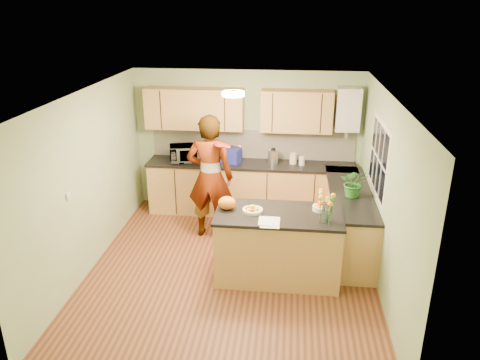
# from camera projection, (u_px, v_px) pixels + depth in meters

# --- Properties ---
(floor) EXTENTS (4.50, 4.50, 0.00)m
(floor) POSITION_uv_depth(u_px,v_px,m) (231.00, 269.00, 6.70)
(floor) COLOR #512917
(floor) RESTS_ON ground
(ceiling) EXTENTS (4.00, 4.50, 0.02)m
(ceiling) POSITION_uv_depth(u_px,v_px,m) (230.00, 95.00, 5.80)
(ceiling) COLOR white
(ceiling) RESTS_ON wall_back
(wall_back) EXTENTS (4.00, 0.02, 2.50)m
(wall_back) POSITION_uv_depth(u_px,v_px,m) (247.00, 141.00, 8.33)
(wall_back) COLOR #89A374
(wall_back) RESTS_ON floor
(wall_front) EXTENTS (4.00, 0.02, 2.50)m
(wall_front) POSITION_uv_depth(u_px,v_px,m) (198.00, 283.00, 4.16)
(wall_front) COLOR #89A374
(wall_front) RESTS_ON floor
(wall_left) EXTENTS (0.02, 4.50, 2.50)m
(wall_left) POSITION_uv_depth(u_px,v_px,m) (87.00, 182.00, 6.45)
(wall_left) COLOR #89A374
(wall_left) RESTS_ON floor
(wall_right) EXTENTS (0.02, 4.50, 2.50)m
(wall_right) POSITION_uv_depth(u_px,v_px,m) (384.00, 195.00, 6.04)
(wall_right) COLOR #89A374
(wall_right) RESTS_ON floor
(back_counter) EXTENTS (3.64, 0.62, 0.94)m
(back_counter) POSITION_uv_depth(u_px,v_px,m) (251.00, 188.00, 8.32)
(back_counter) COLOR #B28347
(back_counter) RESTS_ON floor
(right_counter) EXTENTS (0.62, 2.24, 0.94)m
(right_counter) POSITION_uv_depth(u_px,v_px,m) (349.00, 219.00, 7.14)
(right_counter) COLOR #B28347
(right_counter) RESTS_ON floor
(splashback) EXTENTS (3.60, 0.02, 0.52)m
(splashback) POSITION_uv_depth(u_px,v_px,m) (253.00, 144.00, 8.33)
(splashback) COLOR white
(splashback) RESTS_ON back_counter
(upper_cabinets) EXTENTS (3.20, 0.34, 0.70)m
(upper_cabinets) POSITION_uv_depth(u_px,v_px,m) (236.00, 110.00, 7.98)
(upper_cabinets) COLOR #B28347
(upper_cabinets) RESTS_ON wall_back
(boiler) EXTENTS (0.40, 0.30, 0.86)m
(boiler) POSITION_uv_depth(u_px,v_px,m) (348.00, 110.00, 7.77)
(boiler) COLOR silver
(boiler) RESTS_ON wall_back
(window_right) EXTENTS (0.01, 1.30, 1.05)m
(window_right) POSITION_uv_depth(u_px,v_px,m) (378.00, 158.00, 6.49)
(window_right) COLOR silver
(window_right) RESTS_ON wall_right
(light_switch) EXTENTS (0.02, 0.09, 0.09)m
(light_switch) POSITION_uv_depth(u_px,v_px,m) (68.00, 196.00, 5.88)
(light_switch) COLOR silver
(light_switch) RESTS_ON wall_left
(ceiling_lamp) EXTENTS (0.30, 0.30, 0.07)m
(ceiling_lamp) POSITION_uv_depth(u_px,v_px,m) (233.00, 94.00, 6.09)
(ceiling_lamp) COLOR #FFEABF
(ceiling_lamp) RESTS_ON ceiling
(peninsula_island) EXTENTS (1.69, 0.86, 0.97)m
(peninsula_island) POSITION_uv_depth(u_px,v_px,m) (278.00, 245.00, 6.36)
(peninsula_island) COLOR #B28347
(peninsula_island) RESTS_ON floor
(fruit_dish) EXTENTS (0.27, 0.27, 0.09)m
(fruit_dish) POSITION_uv_depth(u_px,v_px,m) (253.00, 209.00, 6.21)
(fruit_dish) COLOR beige
(fruit_dish) RESTS_ON peninsula_island
(orange_bowl) EXTENTS (0.21, 0.21, 0.13)m
(orange_bowl) POSITION_uv_depth(u_px,v_px,m) (321.00, 207.00, 6.25)
(orange_bowl) COLOR beige
(orange_bowl) RESTS_ON peninsula_island
(flower_vase) EXTENTS (0.26, 0.26, 0.49)m
(flower_vase) POSITION_uv_depth(u_px,v_px,m) (327.00, 198.00, 5.84)
(flower_vase) COLOR silver
(flower_vase) RESTS_ON peninsula_island
(orange_bag) EXTENTS (0.25, 0.22, 0.18)m
(orange_bag) POSITION_uv_depth(u_px,v_px,m) (227.00, 203.00, 6.28)
(orange_bag) COLOR orange
(orange_bag) RESTS_ON peninsula_island
(papers) EXTENTS (0.24, 0.33, 0.01)m
(papers) POSITION_uv_depth(u_px,v_px,m) (270.00, 222.00, 5.92)
(papers) COLOR silver
(papers) RESTS_ON peninsula_island
(violinist) EXTENTS (0.76, 0.52, 2.01)m
(violinist) POSITION_uv_depth(u_px,v_px,m) (210.00, 177.00, 7.32)
(violinist) COLOR tan
(violinist) RESTS_ON floor
(violin) EXTENTS (0.57, 0.49, 0.14)m
(violin) POSITION_uv_depth(u_px,v_px,m) (220.00, 145.00, 6.87)
(violin) COLOR #540F05
(violin) RESTS_ON violinist
(microwave) EXTENTS (0.60, 0.48, 0.29)m
(microwave) POSITION_uv_depth(u_px,v_px,m) (185.00, 153.00, 8.20)
(microwave) COLOR silver
(microwave) RESTS_ON back_counter
(blue_box) EXTENTS (0.37, 0.32, 0.25)m
(blue_box) POSITION_uv_depth(u_px,v_px,m) (231.00, 156.00, 8.14)
(blue_box) COLOR navy
(blue_box) RESTS_ON back_counter
(kettle) EXTENTS (0.18, 0.18, 0.33)m
(kettle) POSITION_uv_depth(u_px,v_px,m) (273.00, 156.00, 8.08)
(kettle) COLOR silver
(kettle) RESTS_ON back_counter
(jar_cream) EXTENTS (0.14, 0.14, 0.19)m
(jar_cream) POSITION_uv_depth(u_px,v_px,m) (293.00, 158.00, 8.09)
(jar_cream) COLOR beige
(jar_cream) RESTS_ON back_counter
(jar_white) EXTENTS (0.11, 0.11, 0.15)m
(jar_white) POSITION_uv_depth(u_px,v_px,m) (302.00, 161.00, 8.03)
(jar_white) COLOR silver
(jar_white) RESTS_ON back_counter
(potted_plant) EXTENTS (0.43, 0.39, 0.43)m
(potted_plant) POSITION_uv_depth(u_px,v_px,m) (354.00, 183.00, 6.69)
(potted_plant) COLOR #2A6F25
(potted_plant) RESTS_ON right_counter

